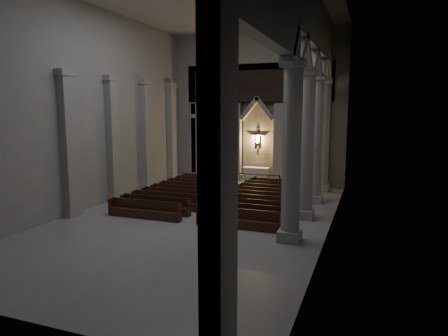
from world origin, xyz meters
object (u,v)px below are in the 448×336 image
altar (256,174)px  candle_stand_right (286,184)px  candle_stand_left (209,178)px  altar_rail (251,177)px  pews (220,199)px  worshipper (255,184)px

altar → candle_stand_right: bearing=-37.5°
altar → candle_stand_left: (-3.51, -1.67, -0.27)m
altar_rail → pews: (0.00, -6.67, -0.29)m
altar → candle_stand_right: size_ratio=1.32×
altar → pews: 8.04m
candle_stand_right → pews: bearing=-117.2°
altar_rail → pews: size_ratio=0.48×
altar → pews: bearing=-90.3°
altar → candle_stand_right: candle_stand_right is taller
candle_stand_left → pews: bearing=-61.4°
pews → altar_rail: bearing=90.0°
altar → candle_stand_right: (2.93, -2.24, -0.25)m
candle_stand_right → worshipper: bearing=-142.2°
altar_rail → candle_stand_right: bearing=-16.5°
candle_stand_left → candle_stand_right: 6.46m
worshipper → altar_rail: bearing=94.2°
candle_stand_right → pews: (-2.97, -5.79, -0.12)m
candle_stand_left → pews: candle_stand_left is taller
worshipper → candle_stand_left: bearing=135.9°
altar_rail → pews: pews is taller
candle_stand_left → candle_stand_right: bearing=-5.1°
altar_rail → candle_stand_left: bearing=-175.0°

